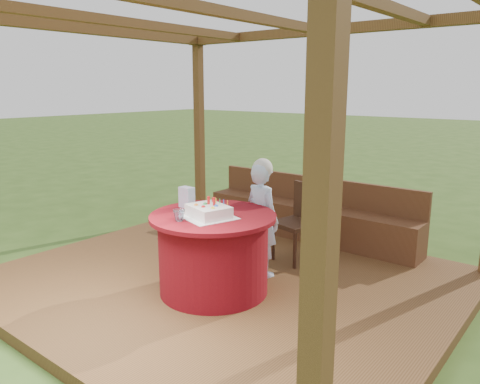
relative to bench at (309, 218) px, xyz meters
name	(u,v)px	position (x,y,z in m)	size (l,w,h in m)	color
ground	(225,287)	(0.00, -1.72, -0.38)	(60.00, 60.00, 0.00)	#33521B
deck	(225,282)	(0.00, -1.72, -0.32)	(4.50, 4.00, 0.12)	brown
pergola	(224,53)	(0.00, -1.72, 2.02)	(4.50, 4.00, 2.72)	brown
bench	(309,218)	(0.00, 0.00, 0.00)	(3.00, 0.42, 0.80)	brown
table	(213,253)	(0.14, -2.06, 0.13)	(1.21, 1.21, 0.78)	maroon
chair	(300,218)	(0.33, -0.77, 0.23)	(0.53, 0.53, 0.89)	#391F12
elderly_woman	(262,217)	(0.25, -1.40, 0.37)	(0.50, 0.38, 1.26)	#ABD1FF
birthday_cake	(209,211)	(0.18, -2.16, 0.58)	(0.54, 0.54, 0.19)	white
gift_bag	(187,197)	(-0.25, -2.02, 0.62)	(0.15, 0.09, 0.21)	#DE8FC2
drinking_glass	(179,215)	(0.05, -2.41, 0.57)	(0.11, 0.11, 0.10)	white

